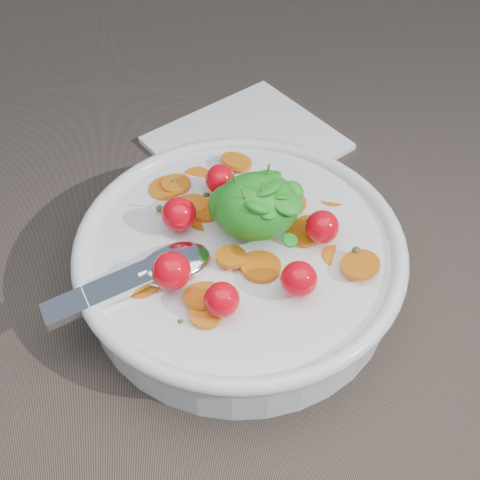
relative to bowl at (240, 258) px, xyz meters
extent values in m
plane|color=brown|center=(-0.01, -0.02, -0.03)|extent=(6.00, 6.00, 0.00)
cylinder|color=white|center=(0.00, 0.00, -0.01)|extent=(0.25, 0.25, 0.05)
torus|color=white|center=(0.00, 0.00, 0.02)|extent=(0.27, 0.27, 0.01)
cylinder|color=white|center=(0.00, 0.00, -0.03)|extent=(0.13, 0.13, 0.01)
cylinder|color=brown|center=(0.00, 0.00, -0.01)|extent=(0.23, 0.23, 0.04)
cylinder|color=orange|center=(0.09, 0.04, 0.01)|extent=(0.03, 0.03, 0.01)
cylinder|color=orange|center=(0.09, -0.04, 0.02)|extent=(0.04, 0.04, 0.01)
cylinder|color=orange|center=(0.01, 0.10, 0.02)|extent=(0.03, 0.03, 0.02)
cylinder|color=orange|center=(-0.01, -0.02, 0.02)|extent=(0.03, 0.03, 0.01)
cylinder|color=orange|center=(-0.02, 0.04, 0.02)|extent=(0.03, 0.03, 0.01)
cylinder|color=orange|center=(0.02, 0.03, 0.02)|extent=(0.04, 0.04, 0.01)
cylinder|color=orange|center=(-0.03, 0.08, 0.01)|extent=(0.04, 0.04, 0.01)
cylinder|color=orange|center=(-0.05, 0.08, 0.02)|extent=(0.03, 0.03, 0.01)
cylinder|color=orange|center=(-0.03, 0.05, 0.02)|extent=(0.03, 0.03, 0.01)
cylinder|color=orange|center=(-0.02, 0.04, 0.02)|extent=(0.03, 0.03, 0.01)
cylinder|color=orange|center=(0.05, 0.00, 0.02)|extent=(0.04, 0.04, 0.02)
cylinder|color=orange|center=(0.01, -0.03, 0.02)|extent=(0.04, 0.04, 0.01)
cylinder|color=orange|center=(-0.05, 0.07, 0.02)|extent=(0.04, 0.04, 0.01)
cylinder|color=orange|center=(0.07, -0.02, 0.01)|extent=(0.03, 0.03, 0.01)
cylinder|color=orange|center=(0.05, 0.03, 0.02)|extent=(0.04, 0.04, 0.01)
cylinder|color=orange|center=(-0.02, 0.03, 0.01)|extent=(0.04, 0.04, 0.01)
cylinder|color=orange|center=(0.00, 0.06, 0.02)|extent=(0.03, 0.03, 0.01)
cylinder|color=orange|center=(-0.04, -0.05, 0.02)|extent=(0.04, 0.04, 0.01)
cylinder|color=orange|center=(-0.03, -0.07, 0.02)|extent=(0.03, 0.03, 0.01)
cylinder|color=orange|center=(-0.08, -0.03, 0.02)|extent=(0.04, 0.04, 0.01)
sphere|color=#43541C|center=(-0.03, -0.04, 0.02)|extent=(0.01, 0.01, 0.01)
sphere|color=#43541C|center=(-0.06, 0.04, 0.02)|extent=(0.01, 0.01, 0.01)
sphere|color=#43541C|center=(0.09, -0.03, 0.02)|extent=(0.01, 0.01, 0.01)
sphere|color=#43541C|center=(0.04, 0.03, 0.02)|extent=(0.01, 0.01, 0.01)
sphere|color=#43541C|center=(0.05, 0.05, 0.02)|extent=(0.01, 0.01, 0.01)
sphere|color=#43541C|center=(-0.02, 0.06, 0.02)|extent=(0.01, 0.01, 0.01)
sphere|color=#43541C|center=(0.01, 0.05, 0.02)|extent=(0.01, 0.01, 0.01)
sphere|color=#43541C|center=(-0.05, -0.07, 0.02)|extent=(0.01, 0.01, 0.01)
sphere|color=#43541C|center=(-0.02, -0.06, 0.02)|extent=(0.01, 0.01, 0.01)
sphere|color=#43541C|center=(0.06, -0.01, 0.02)|extent=(0.01, 0.01, 0.01)
sphere|color=#43541C|center=(-0.05, 0.08, 0.02)|extent=(0.01, 0.01, 0.01)
sphere|color=#43541C|center=(-0.01, 0.05, 0.02)|extent=(0.01, 0.01, 0.01)
sphere|color=red|center=(0.06, -0.01, 0.03)|extent=(0.03, 0.03, 0.03)
sphere|color=red|center=(0.03, 0.04, 0.04)|extent=(0.03, 0.03, 0.03)
sphere|color=red|center=(-0.01, 0.06, 0.03)|extent=(0.03, 0.03, 0.03)
sphere|color=red|center=(-0.05, 0.02, 0.04)|extent=(0.03, 0.03, 0.03)
sphere|color=red|center=(-0.06, -0.04, 0.04)|extent=(0.03, 0.03, 0.03)
sphere|color=red|center=(-0.02, -0.07, 0.03)|extent=(0.03, 0.03, 0.03)
sphere|color=red|center=(0.03, -0.06, 0.03)|extent=(0.03, 0.03, 0.03)
ellipsoid|color=#259020|center=(0.01, 0.01, 0.05)|extent=(0.07, 0.06, 0.05)
ellipsoid|color=#259020|center=(0.00, 0.02, 0.04)|extent=(0.04, 0.04, 0.03)
ellipsoid|color=#259020|center=(0.03, 0.02, 0.06)|extent=(0.03, 0.03, 0.02)
ellipsoid|color=#259020|center=(-0.01, 0.03, 0.05)|extent=(0.02, 0.02, 0.01)
ellipsoid|color=#259020|center=(0.02, -0.01, 0.06)|extent=(0.02, 0.02, 0.01)
ellipsoid|color=#259020|center=(0.02, 0.05, 0.04)|extent=(0.03, 0.03, 0.02)
ellipsoid|color=#259020|center=(0.02, -0.01, 0.06)|extent=(0.02, 0.02, 0.01)
ellipsoid|color=#259020|center=(0.02, 0.02, 0.05)|extent=(0.03, 0.03, 0.02)
ellipsoid|color=#259020|center=(0.01, 0.02, 0.06)|extent=(0.03, 0.03, 0.01)
ellipsoid|color=#259020|center=(0.01, -0.01, 0.06)|extent=(0.03, 0.03, 0.03)
ellipsoid|color=#259020|center=(0.01, 0.01, 0.06)|extent=(0.02, 0.02, 0.02)
ellipsoid|color=#259020|center=(0.03, 0.00, 0.06)|extent=(0.04, 0.03, 0.02)
ellipsoid|color=#259020|center=(0.01, 0.00, 0.06)|extent=(0.03, 0.03, 0.02)
ellipsoid|color=#259020|center=(0.02, 0.01, 0.06)|extent=(0.02, 0.02, 0.02)
ellipsoid|color=#259020|center=(0.02, 0.01, 0.06)|extent=(0.03, 0.03, 0.03)
ellipsoid|color=#259020|center=(0.03, 0.00, 0.06)|extent=(0.02, 0.02, 0.02)
ellipsoid|color=#259020|center=(0.04, 0.01, 0.06)|extent=(0.03, 0.02, 0.02)
ellipsoid|color=#259020|center=(0.01, 0.01, 0.07)|extent=(0.02, 0.02, 0.01)
ellipsoid|color=#259020|center=(0.02, 0.01, 0.07)|extent=(0.04, 0.04, 0.02)
ellipsoid|color=#259020|center=(0.02, 0.03, 0.05)|extent=(0.03, 0.02, 0.01)
ellipsoid|color=#259020|center=(0.02, 0.02, 0.06)|extent=(0.03, 0.03, 0.02)
ellipsoid|color=#259020|center=(0.02, 0.01, 0.07)|extent=(0.03, 0.03, 0.02)
ellipsoid|color=#259020|center=(0.03, -0.03, 0.05)|extent=(0.02, 0.02, 0.01)
ellipsoid|color=#259020|center=(0.01, 0.01, 0.06)|extent=(0.03, 0.03, 0.01)
cylinder|color=#4C8C33|center=(0.02, 0.00, 0.06)|extent=(0.00, 0.01, 0.04)
cylinder|color=#4C8C33|center=(0.00, 0.02, 0.06)|extent=(0.01, 0.01, 0.04)
cylinder|color=#4C8C33|center=(0.02, 0.02, 0.06)|extent=(0.01, 0.01, 0.04)
cylinder|color=#4C8C33|center=(0.01, 0.00, 0.06)|extent=(0.01, 0.00, 0.04)
ellipsoid|color=silver|center=(-0.05, -0.02, 0.02)|extent=(0.07, 0.06, 0.02)
cube|color=silver|center=(-0.10, -0.03, 0.02)|extent=(0.11, 0.06, 0.02)
cylinder|color=silver|center=(-0.07, -0.02, 0.02)|extent=(0.02, 0.02, 0.01)
cube|color=white|center=(0.03, 0.18, -0.03)|extent=(0.23, 0.22, 0.01)
camera|label=1|loc=(-0.05, -0.32, 0.38)|focal=45.00mm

